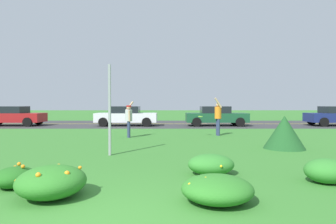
{
  "coord_description": "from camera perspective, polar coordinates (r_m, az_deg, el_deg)",
  "views": [
    {
      "loc": [
        0.9,
        -3.67,
        1.64
      ],
      "look_at": [
        0.87,
        9.26,
        1.27
      ],
      "focal_mm": 31.22,
      "sensor_mm": 36.0,
      "label": 1
    }
  ],
  "objects": [
    {
      "name": "daylily_clump_mid_left",
      "position": [
        6.97,
        28.79,
        -10.04
      ],
      "size": [
        0.91,
        0.8,
        0.51
      ],
      "color": "#337F2D",
      "rests_on": "ground"
    },
    {
      "name": "daylily_clump_front_left",
      "position": [
        5.07,
        9.74,
        -14.6
      ],
      "size": [
        1.2,
        1.16,
        0.45
      ],
      "color": "#2D7526",
      "rests_on": "ground"
    },
    {
      "name": "daylily_clump_front_right",
      "position": [
        6.58,
        -27.57,
        -11.18
      ],
      "size": [
        0.78,
        0.83,
        0.46
      ],
      "color": "#23661E",
      "rests_on": "ground"
    },
    {
      "name": "ground_plane",
      "position": [
        13.83,
        -3.59,
        -5.19
      ],
      "size": [
        120.0,
        120.0,
        0.0
      ],
      "primitive_type": "plane",
      "color": "#387A2D"
    },
    {
      "name": "car_dark_green_center_right",
      "position": [
        21.97,
        9.53,
        -0.75
      ],
      "size": [
        4.5,
        2.0,
        1.45
      ],
      "color": "#194C2D",
      "rests_on": "ground"
    },
    {
      "name": "person_catcher_orange_shirt",
      "position": [
        15.26,
        9.89,
        -0.71
      ],
      "size": [
        0.41,
        0.53,
        1.96
      ],
      "color": "orange",
      "rests_on": "ground"
    },
    {
      "name": "car_red_leftmost",
      "position": [
        24.59,
        -27.99,
        -0.67
      ],
      "size": [
        4.5,
        2.0,
        1.45
      ],
      "color": "maroon",
      "rests_on": "ground"
    },
    {
      "name": "person_thrower_red_cap_gray_shirt",
      "position": [
        14.31,
        -7.5,
        -1.12
      ],
      "size": [
        0.4,
        0.53,
        1.77
      ],
      "color": "#B2B2B7",
      "rests_on": "ground"
    },
    {
      "name": "daylily_clump_mid_center",
      "position": [
        5.62,
        -21.6,
        -12.51
      ],
      "size": [
        1.18,
        1.25,
        0.55
      ],
      "color": "#2D7526",
      "rests_on": "ground"
    },
    {
      "name": "car_white_center_left",
      "position": [
        21.9,
        -7.99,
        -0.75
      ],
      "size": [
        4.5,
        2.0,
        1.45
      ],
      "color": "silver",
      "rests_on": "ground"
    },
    {
      "name": "sign_post_near_path",
      "position": [
        9.43,
        -11.16,
        0.4
      ],
      "size": [
        0.07,
        0.1,
        2.89
      ],
      "color": "#93969B",
      "rests_on": "ground"
    },
    {
      "name": "frisbee_lime",
      "position": [
        14.71,
        6.51,
        -0.89
      ],
      "size": [
        0.24,
        0.23,
        0.07
      ],
      "color": "#8CD133"
    },
    {
      "name": "evergreen_shrub_side",
      "position": [
        11.47,
        21.93,
        -3.69
      ],
      "size": [
        1.48,
        1.48,
        1.2
      ],
      "primitive_type": "cone",
      "color": "#1E5123",
      "rests_on": "ground"
    },
    {
      "name": "highway_strip",
      "position": [
        23.82,
        -2.01,
        -2.32
      ],
      "size": [
        120.0,
        9.25,
        0.01
      ],
      "primitive_type": "cube",
      "color": "#38383A",
      "rests_on": "ground"
    },
    {
      "name": "highway_center_stripe",
      "position": [
        23.82,
        -2.01,
        -2.31
      ],
      "size": [
        120.0,
        0.16,
        0.0
      ],
      "primitive_type": "cube",
      "color": "yellow",
      "rests_on": "ground"
    },
    {
      "name": "daylily_clump_front_center",
      "position": [
        6.92,
        8.55,
        -10.08
      ],
      "size": [
        1.07,
        0.88,
        0.48
      ],
      "color": "#337F2D",
      "rests_on": "ground"
    }
  ]
}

